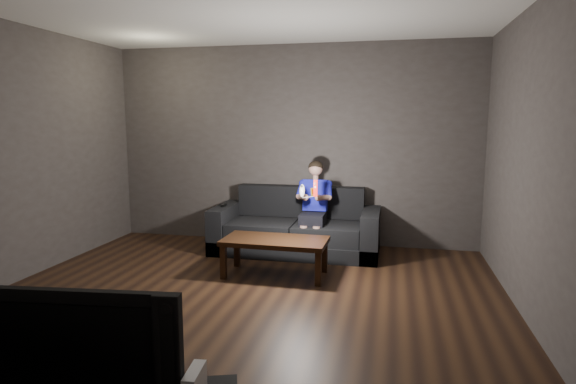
# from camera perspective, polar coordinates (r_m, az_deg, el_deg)

# --- Properties ---
(floor) EXTENTS (5.00, 5.00, 0.00)m
(floor) POSITION_cam_1_polar(r_m,az_deg,el_deg) (4.52, -6.24, -13.61)
(floor) COLOR black
(floor) RESTS_ON ground
(back_wall) EXTENTS (5.00, 0.04, 2.70)m
(back_wall) POSITION_cam_1_polar(r_m,az_deg,el_deg) (6.61, 0.49, 5.55)
(back_wall) COLOR #3D3736
(back_wall) RESTS_ON ground
(front_wall) EXTENTS (5.00, 0.04, 2.70)m
(front_wall) POSITION_cam_1_polar(r_m,az_deg,el_deg) (2.02, -30.05, -2.68)
(front_wall) COLOR #3D3736
(front_wall) RESTS_ON ground
(right_wall) EXTENTS (0.04, 5.00, 2.70)m
(right_wall) POSITION_cam_1_polar(r_m,az_deg,el_deg) (4.14, 28.42, 2.66)
(right_wall) COLOR #3D3736
(right_wall) RESTS_ON ground
(sofa) EXTENTS (2.12, 0.91, 0.82)m
(sofa) POSITION_cam_1_polar(r_m,az_deg,el_deg) (6.24, 0.97, -4.70)
(sofa) COLOR black
(sofa) RESTS_ON floor
(child) EXTENTS (0.45, 0.55, 1.10)m
(child) POSITION_cam_1_polar(r_m,az_deg,el_deg) (6.06, 3.11, -0.94)
(child) COLOR black
(child) RESTS_ON sofa
(wii_remote_red) EXTENTS (0.05, 0.08, 0.20)m
(wii_remote_red) POSITION_cam_1_polar(r_m,az_deg,el_deg) (5.60, 3.28, 0.45)
(wii_remote_red) COLOR red
(wii_remote_red) RESTS_ON child
(nunchuk_white) EXTENTS (0.08, 0.11, 0.17)m
(nunchuk_white) POSITION_cam_1_polar(r_m,az_deg,el_deg) (5.64, 1.69, 0.15)
(nunchuk_white) COLOR silver
(nunchuk_white) RESTS_ON child
(wii_remote_black) EXTENTS (0.06, 0.17, 0.03)m
(wii_remote_black) POSITION_cam_1_polar(r_m,az_deg,el_deg) (6.35, -7.61, -1.54)
(wii_remote_black) COLOR black
(wii_remote_black) RESTS_ON sofa
(coffee_table) EXTENTS (1.15, 0.59, 0.41)m
(coffee_table) POSITION_cam_1_polar(r_m,az_deg,el_deg) (5.29, -1.54, -6.15)
(coffee_table) COLOR black
(coffee_table) RESTS_ON floor
(tv) EXTENTS (0.98, 0.23, 0.56)m
(tv) POSITION_cam_1_polar(r_m,az_deg,el_deg) (2.32, -23.57, -16.28)
(tv) COLOR black
(tv) RESTS_ON media_console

